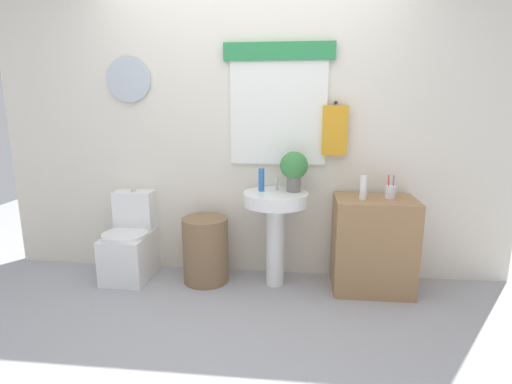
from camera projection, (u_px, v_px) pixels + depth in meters
The scene contains 11 objects.
ground_plane at pixel (230, 340), 2.57m from camera, with size 8.00×8.00×0.00m, color #A3A3A8.
back_wall at pixel (252, 125), 3.40m from camera, with size 4.40×0.18×2.60m.
toilet at pixel (131, 245), 3.47m from camera, with size 0.38×0.51×0.75m.
laundry_hamper at pixel (206, 250), 3.37m from camera, with size 0.38×0.38×0.56m, color #846647.
pedestal_sink at pixel (275, 216), 3.24m from camera, with size 0.52×0.52×0.79m.
faucet at pixel (277, 184), 3.30m from camera, with size 0.03×0.03×0.10m, color silver.
wooden_cabinet at pixel (373, 245), 3.20m from camera, with size 0.62×0.44×0.76m, color #9E754C.
soap_bottle at pixel (261, 180), 3.24m from camera, with size 0.05×0.05×0.19m, color #2D6BB7.
potted_plant at pixel (294, 168), 3.20m from camera, with size 0.22×0.22×0.33m.
lotion_bottle at pixel (363, 188), 3.07m from camera, with size 0.05×0.05×0.18m, color white.
toothbrush_cup at pixel (390, 192), 3.11m from camera, with size 0.08×0.08×0.19m.
Camera 1 is at (0.42, -2.27, 1.49)m, focal length 28.04 mm.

